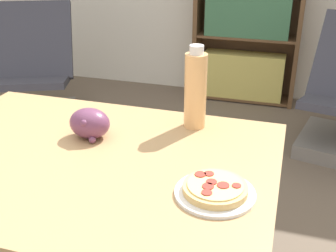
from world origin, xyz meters
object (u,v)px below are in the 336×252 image
object	(u,v)px
lounge_chair_near	(37,86)
bookshelf	(249,9)
drink_bottle	(195,90)
pizza_on_plate	(215,190)
grape_bunch	(90,124)

from	to	relation	value
lounge_chair_near	bookshelf	bearing A→B (deg)	8.29
drink_bottle	lounge_chair_near	size ratio (longest dim) A/B	0.33
pizza_on_plate	grape_bunch	xyz separation A→B (m)	(-0.48, 0.22, 0.04)
pizza_on_plate	lounge_chair_near	world-z (taller)	lounge_chair_near
grape_bunch	pizza_on_plate	bearing A→B (deg)	-24.69
grape_bunch	lounge_chair_near	xyz separation A→B (m)	(-1.24, 1.48, -0.50)
grape_bunch	bookshelf	distance (m)	2.43
grape_bunch	lounge_chair_near	bearing A→B (deg)	129.84
drink_bottle	lounge_chair_near	xyz separation A→B (m)	(-1.56, 1.29, -0.59)
lounge_chair_near	grape_bunch	bearing A→B (deg)	-74.25
bookshelf	lounge_chair_near	bearing A→B (deg)	-147.63
bookshelf	grape_bunch	bearing A→B (deg)	-95.66
grape_bunch	bookshelf	xyz separation A→B (m)	(0.24, 2.42, -0.00)
grape_bunch	lounge_chair_near	distance (m)	2.00
lounge_chair_near	bookshelf	xyz separation A→B (m)	(1.48, 0.94, 0.50)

